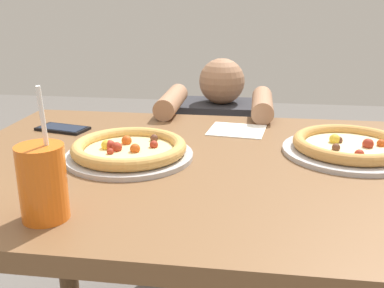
# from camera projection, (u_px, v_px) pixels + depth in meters

# --- Properties ---
(dining_table) EXTENTS (1.27, 0.89, 0.75)m
(dining_table) POSITION_uv_depth(u_px,v_px,m) (206.00, 203.00, 1.12)
(dining_table) COLOR brown
(dining_table) RESTS_ON ground
(pizza_near) EXTENTS (0.31, 0.31, 0.04)m
(pizza_near) POSITION_uv_depth(u_px,v_px,m) (129.00, 150.00, 1.10)
(pizza_near) COLOR #B7B7BC
(pizza_near) RESTS_ON dining_table
(pizza_far) EXTENTS (0.33, 0.33, 0.04)m
(pizza_far) POSITION_uv_depth(u_px,v_px,m) (349.00, 146.00, 1.13)
(pizza_far) COLOR #B7B7BC
(pizza_far) RESTS_ON dining_table
(drink_cup_colored) EXTENTS (0.08, 0.08, 0.24)m
(drink_cup_colored) POSITION_uv_depth(u_px,v_px,m) (43.00, 182.00, 0.79)
(drink_cup_colored) COLOR orange
(drink_cup_colored) RESTS_ON dining_table
(paper_napkin) EXTENTS (0.18, 0.16, 0.00)m
(paper_napkin) POSITION_uv_depth(u_px,v_px,m) (237.00, 130.00, 1.33)
(paper_napkin) COLOR white
(paper_napkin) RESTS_ON dining_table
(cell_phone) EXTENTS (0.16, 0.11, 0.01)m
(cell_phone) POSITION_uv_depth(u_px,v_px,m) (63.00, 128.00, 1.34)
(cell_phone) COLOR black
(cell_phone) RESTS_ON dining_table
(diner_seated) EXTENTS (0.38, 0.51, 0.90)m
(diner_seated) POSITION_uv_depth(u_px,v_px,m) (220.00, 177.00, 1.85)
(diner_seated) COLOR #333847
(diner_seated) RESTS_ON ground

